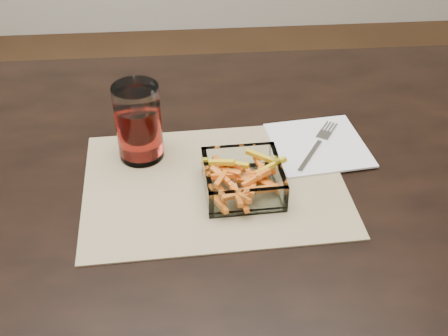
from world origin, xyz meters
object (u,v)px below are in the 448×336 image
Objects in this scene: tumbler at (139,125)px; fork at (318,144)px; glass_bowl at (243,181)px; dining_table at (220,204)px.

tumbler is 0.34m from fork.
tumbler is (-0.18, 0.11, 0.05)m from glass_bowl.
glass_bowl is at bearing -111.18° from fork.
tumbler reaches higher than dining_table.
fork is (0.16, 0.11, -0.02)m from glass_bowl.
tumbler is at bearing 161.31° from dining_table.
tumbler is (-0.14, 0.05, 0.16)m from dining_table.
glass_bowl reaches higher than dining_table.
fork is at bearing 0.02° from tumbler.
fork is at bearing 36.47° from glass_bowl.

